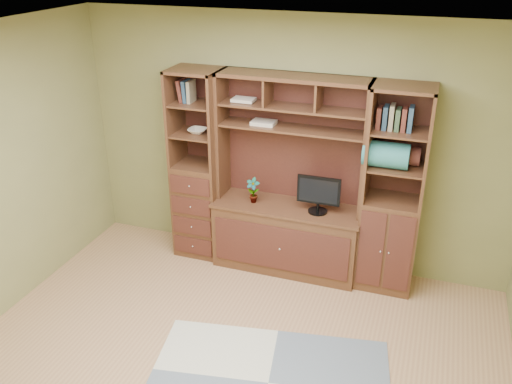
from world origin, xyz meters
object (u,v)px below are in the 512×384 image
at_px(right_tower, 393,192).
at_px(left_tower, 198,166).
at_px(monitor, 319,188).
at_px(center_hutch, 288,179).

bearing_deg(right_tower, left_tower, 180.00).
relative_size(left_tower, right_tower, 1.00).
relative_size(left_tower, monitor, 3.89).
xyz_separation_m(left_tower, right_tower, (2.02, 0.00, 0.00)).
bearing_deg(left_tower, center_hutch, -2.29).
bearing_deg(left_tower, right_tower, 0.00).
height_order(center_hutch, right_tower, same).
height_order(right_tower, monitor, right_tower).
relative_size(center_hutch, left_tower, 1.00).
xyz_separation_m(center_hutch, monitor, (0.32, -0.03, -0.03)).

